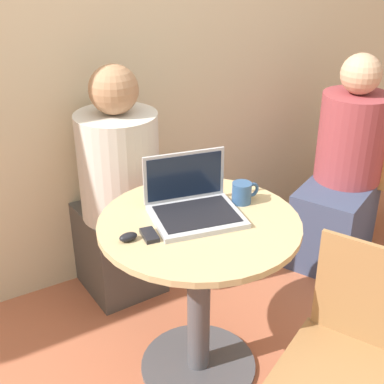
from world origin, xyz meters
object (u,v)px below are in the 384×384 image
at_px(laptop, 192,205).
at_px(person_seated, 116,203).
at_px(cell_phone, 149,235).
at_px(chair_empty, 349,364).

bearing_deg(laptop, person_seated, 93.81).
relative_size(cell_phone, person_seated, 0.08).
xyz_separation_m(cell_phone, chair_empty, (0.41, -0.61, -0.30)).
xyz_separation_m(chair_empty, person_seated, (-0.24, 1.34, 0.05)).
height_order(laptop, person_seated, person_seated).
relative_size(laptop, chair_empty, 0.45).
bearing_deg(chair_empty, person_seated, 100.32).
height_order(cell_phone, chair_empty, chair_empty).
xyz_separation_m(cell_phone, person_seated, (0.17, 0.73, -0.25)).
bearing_deg(cell_phone, person_seated, 76.82).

